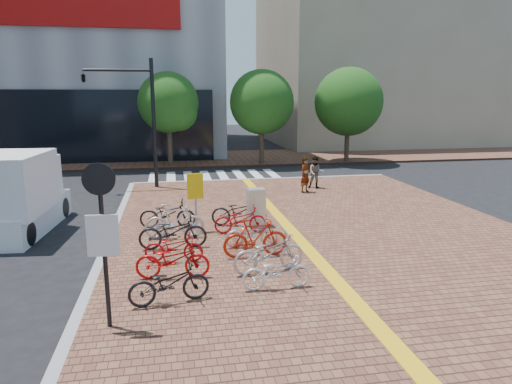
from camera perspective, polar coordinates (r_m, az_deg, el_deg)
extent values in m
plane|color=black|center=(13.23, -1.56, -8.64)|extent=(120.00, 120.00, 0.00)
cube|color=brown|center=(9.88, 21.75, -16.64)|extent=(14.00, 34.00, 0.15)
cube|color=yellow|center=(9.38, 16.37, -17.28)|extent=(0.40, 34.00, 0.01)
cube|color=gray|center=(8.82, -24.11, -20.55)|extent=(0.25, 34.00, 0.15)
cube|color=gray|center=(25.15, 0.90, 1.54)|extent=(14.00, 0.25, 0.15)
cube|color=brown|center=(33.60, -7.21, 4.12)|extent=(70.00, 8.00, 0.15)
cube|color=gray|center=(48.70, 14.25, 16.83)|extent=(20.00, 18.00, 18.00)
cube|color=silver|center=(26.66, -12.73, 1.69)|extent=(0.50, 4.00, 0.01)
cube|color=silver|center=(26.64, -10.58, 1.78)|extent=(0.50, 4.00, 0.01)
cube|color=silver|center=(26.66, -8.43, 1.86)|extent=(0.50, 4.00, 0.01)
cube|color=silver|center=(26.71, -6.28, 1.94)|extent=(0.50, 4.00, 0.01)
cube|color=silver|center=(26.80, -4.15, 2.01)|extent=(0.50, 4.00, 0.01)
cube|color=silver|center=(26.93, -2.03, 2.09)|extent=(0.50, 4.00, 0.01)
cube|color=silver|center=(27.09, 0.06, 2.15)|extent=(0.50, 4.00, 0.01)
cube|color=silver|center=(27.29, 2.12, 2.22)|extent=(0.50, 4.00, 0.01)
cylinder|color=#38281E|center=(29.90, -10.71, 5.68)|extent=(0.32, 0.32, 2.60)
sphere|color=#194714|center=(29.73, -10.92, 10.95)|extent=(3.80, 3.80, 3.80)
sphere|color=#194714|center=(29.45, -9.69, 9.82)|extent=(2.40, 2.40, 2.40)
cylinder|color=#38281E|center=(30.48, 0.70, 6.01)|extent=(0.32, 0.32, 2.60)
sphere|color=#194714|center=(30.31, 0.71, 11.18)|extent=(4.20, 4.20, 4.20)
sphere|color=#194714|center=(30.16, 1.96, 10.03)|extent=(2.40, 2.40, 2.40)
cylinder|color=#38281E|center=(32.19, 11.29, 6.10)|extent=(0.32, 0.32, 2.60)
sphere|color=#194714|center=(32.03, 11.50, 11.00)|extent=(4.60, 4.60, 4.60)
sphere|color=#194714|center=(32.00, 12.67, 9.87)|extent=(2.40, 2.40, 2.40)
imported|color=black|center=(10.40, -10.81, -11.12)|extent=(1.87, 0.92, 0.94)
imported|color=red|center=(11.72, -10.38, -8.32)|extent=(1.90, 0.81, 0.97)
imported|color=red|center=(12.84, -10.24, -6.77)|extent=(1.69, 0.80, 0.85)
imported|color=black|center=(13.88, -10.36, -4.88)|extent=(2.02, 0.72, 1.06)
imported|color=silver|center=(14.82, -10.16, -3.61)|extent=(1.92, 0.59, 1.14)
imported|color=black|center=(16.04, -11.00, -2.69)|extent=(1.97, 0.87, 1.00)
imported|color=white|center=(10.95, 2.59, -9.87)|extent=(1.68, 0.62, 0.88)
imported|color=#B2B2B7|center=(11.93, 1.62, -7.58)|extent=(2.06, 1.06, 1.03)
imported|color=#B1210C|center=(12.97, -0.07, -5.75)|extent=(1.88, 0.61, 1.12)
imported|color=silver|center=(13.82, -0.53, -5.20)|extent=(1.62, 0.59, 0.85)
imported|color=#B40C14|center=(15.19, -1.95, -3.46)|extent=(1.77, 0.67, 0.92)
imported|color=black|center=(16.06, -2.12, -2.42)|extent=(2.02, 0.94, 1.02)
imported|color=gray|center=(21.57, 6.20, 2.14)|extent=(0.72, 0.67, 1.66)
imported|color=#525767|center=(22.60, 7.49, 2.43)|extent=(0.89, 0.77, 1.56)
cube|color=#B9BABE|center=(15.94, 0.00, -1.94)|extent=(0.65, 0.50, 1.33)
cylinder|color=#B7B7BC|center=(15.45, -7.54, -1.37)|extent=(0.08, 0.08, 1.93)
cube|color=yellow|center=(15.27, -7.59, 0.73)|extent=(0.54, 0.11, 0.86)
cylinder|color=black|center=(9.30, -18.44, -6.68)|extent=(0.09, 0.09, 3.28)
cylinder|color=black|center=(8.91, -19.08, 1.54)|extent=(0.61, 0.08, 0.61)
cube|color=silver|center=(9.16, -18.61, -5.19)|extent=(0.60, 0.08, 0.82)
cylinder|color=black|center=(22.98, -12.64, 8.26)|extent=(0.19, 0.19, 6.22)
cylinder|color=black|center=(23.06, -16.92, 14.37)|extent=(3.11, 0.12, 0.12)
imported|color=black|center=(23.26, -20.78, 13.32)|extent=(0.27, 1.29, 0.52)
cube|color=white|center=(17.96, -27.45, -2.80)|extent=(2.49, 5.04, 0.98)
cube|color=white|center=(19.01, -26.25, 1.75)|extent=(2.23, 2.23, 1.41)
cube|color=white|center=(16.91, -28.96, 0.90)|extent=(2.43, 3.22, 1.95)
cylinder|color=black|center=(19.90, -28.06, -1.85)|extent=(0.30, 0.78, 0.76)
cylinder|color=black|center=(19.26, -22.99, -1.80)|extent=(0.30, 0.78, 0.76)
cylinder|color=black|center=(16.10, -26.62, -4.73)|extent=(0.30, 0.78, 0.76)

